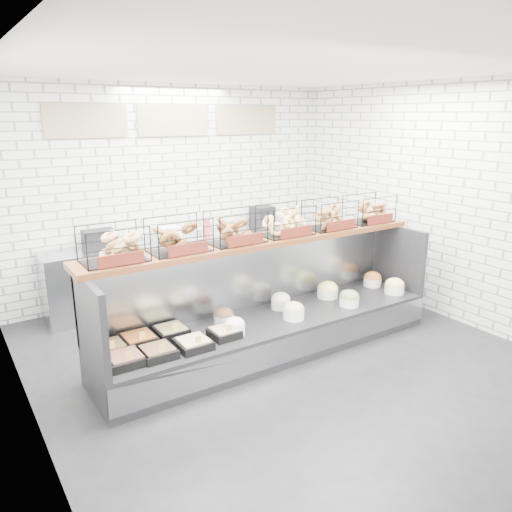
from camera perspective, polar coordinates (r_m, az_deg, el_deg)
ground at (r=5.55m, az=3.64°, el=-11.83°), size 5.50×5.50×0.00m
room_shell at (r=5.44m, az=0.16°, el=10.38°), size 5.02×5.51×3.01m
display_case at (r=5.65m, az=1.49°, el=-7.58°), size 4.00×0.90×1.20m
bagel_shelf at (r=5.47m, az=0.62°, el=3.31°), size 4.10×0.50×0.40m
prep_counter at (r=7.32m, az=-7.76°, el=-1.04°), size 4.00×0.60×1.20m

